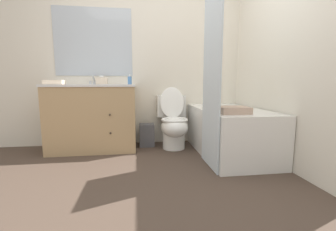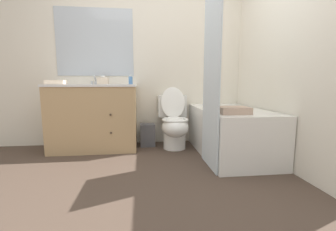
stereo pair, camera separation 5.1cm
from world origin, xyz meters
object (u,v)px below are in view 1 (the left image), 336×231
(bathtub, at_px, (229,131))
(hand_towel_folded, at_px, (54,82))
(wastebasket, at_px, (147,135))
(toilet, at_px, (173,123))
(soap_dispenser, at_px, (130,80))
(vanity_cabinet, at_px, (93,117))
(bath_towel_folded, at_px, (233,110))
(tissue_box, at_px, (102,81))
(sink_faucet, at_px, (94,82))

(bathtub, xyz_separation_m, hand_towel_folded, (-2.16, 0.29, 0.62))
(wastebasket, relative_size, hand_towel_folded, 1.44)
(toilet, height_order, soap_dispenser, soap_dispenser)
(vanity_cabinet, distance_m, bath_towel_folded, 1.81)
(bathtub, relative_size, wastebasket, 4.39)
(wastebasket, bearing_deg, tissue_box, 178.05)
(toilet, height_order, hand_towel_folded, hand_towel_folded)
(soap_dispenser, bearing_deg, hand_towel_folded, -171.15)
(tissue_box, xyz_separation_m, hand_towel_folded, (-0.53, -0.22, -0.02))
(bathtub, bearing_deg, soap_dispenser, 160.98)
(sink_faucet, relative_size, hand_towel_folded, 0.64)
(toilet, bearing_deg, tissue_box, 171.08)
(vanity_cabinet, relative_size, toilet, 1.35)
(sink_faucet, distance_m, toilet, 1.25)
(sink_faucet, height_order, toilet, sink_faucet)
(vanity_cabinet, relative_size, bath_towel_folded, 3.59)
(wastebasket, height_order, bath_towel_folded, bath_towel_folded)
(wastebasket, distance_m, bath_towel_folded, 1.34)
(tissue_box, xyz_separation_m, soap_dispenser, (0.38, -0.08, 0.01))
(bathtub, xyz_separation_m, bath_towel_folded, (-0.15, -0.42, 0.32))
(hand_towel_folded, height_order, bath_towel_folded, hand_towel_folded)
(tissue_box, bearing_deg, hand_towel_folded, -157.15)
(bathtub, height_order, hand_towel_folded, hand_towel_folded)
(vanity_cabinet, relative_size, tissue_box, 7.94)
(bathtub, xyz_separation_m, tissue_box, (-1.63, 0.51, 0.64))
(toilet, height_order, bathtub, toilet)
(vanity_cabinet, height_order, wastebasket, vanity_cabinet)
(soap_dispenser, bearing_deg, vanity_cabinet, -179.06)
(bathtub, distance_m, bath_towel_folded, 0.55)
(toilet, relative_size, soap_dispenser, 6.32)
(sink_faucet, xyz_separation_m, bath_towel_folded, (1.60, -1.04, -0.30))
(vanity_cabinet, height_order, toilet, vanity_cabinet)
(vanity_cabinet, xyz_separation_m, bath_towel_folded, (1.60, -0.84, 0.16))
(sink_faucet, distance_m, soap_dispenser, 0.53)
(sink_faucet, distance_m, bath_towel_folded, 1.93)
(sink_faucet, height_order, wastebasket, sink_faucet)
(soap_dispenser, bearing_deg, bath_towel_folded, -37.61)
(wastebasket, xyz_separation_m, bath_towel_folded, (0.88, -0.91, 0.45))
(vanity_cabinet, height_order, hand_towel_folded, hand_towel_folded)
(wastebasket, relative_size, tissue_box, 2.24)
(soap_dispenser, bearing_deg, sink_faucet, 159.19)
(vanity_cabinet, relative_size, sink_faucet, 7.99)
(wastebasket, bearing_deg, bath_towel_folded, -46.00)
(vanity_cabinet, xyz_separation_m, tissue_box, (0.12, 0.09, 0.48))
(vanity_cabinet, bearing_deg, bath_towel_folded, -27.76)
(sink_faucet, bearing_deg, soap_dispenser, -20.81)
(vanity_cabinet, xyz_separation_m, toilet, (1.08, -0.06, -0.11))
(bath_towel_folded, bearing_deg, tissue_box, 147.80)
(tissue_box, bearing_deg, wastebasket, -1.95)
(hand_towel_folded, xyz_separation_m, bath_towel_folded, (2.01, -0.71, -0.29))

